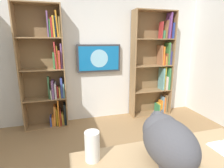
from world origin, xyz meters
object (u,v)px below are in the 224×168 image
at_px(wall_mounted_tv, 99,58).
at_px(cat, 167,139).
at_px(bookshelf_left, 157,66).
at_px(bookshelf_right, 49,73).
at_px(paper_towel_roll, 92,146).

xyz_separation_m(wall_mounted_tv, cat, (0.02, 2.49, -0.35)).
xyz_separation_m(bookshelf_left, bookshelf_right, (2.23, 0.00, -0.04)).
relative_size(bookshelf_left, cat, 3.53).
height_order(bookshelf_right, wall_mounted_tv, bookshelf_right).
xyz_separation_m(wall_mounted_tv, paper_towel_roll, (0.54, 2.33, -0.41)).
height_order(bookshelf_right, cat, bookshelf_right).
bearing_deg(bookshelf_left, paper_towel_roll, 51.37).
bearing_deg(bookshelf_left, wall_mounted_tv, -3.75).
height_order(bookshelf_left, cat, bookshelf_left).
height_order(wall_mounted_tv, cat, wall_mounted_tv).
height_order(bookshelf_left, paper_towel_roll, bookshelf_left).
xyz_separation_m(bookshelf_right, paper_towel_roll, (-0.43, 2.25, -0.18)).
distance_m(bookshelf_left, paper_towel_roll, 2.89).
relative_size(wall_mounted_tv, cat, 1.39).
xyz_separation_m(bookshelf_left, cat, (1.28, 2.40, -0.16)).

